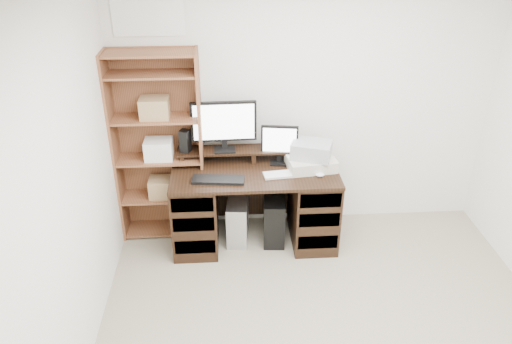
{
  "coord_description": "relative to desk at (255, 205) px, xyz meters",
  "views": [
    {
      "loc": [
        -0.73,
        -2.3,
        2.87
      ],
      "look_at": [
        -0.49,
        1.43,
        0.85
      ],
      "focal_mm": 35.0,
      "sensor_mm": 36.0,
      "label": 1
    }
  ],
  "objects": [
    {
      "name": "room",
      "position": [
        0.49,
        -1.64,
        0.86
      ],
      "size": [
        3.54,
        4.04,
        2.54
      ],
      "color": "gray",
      "rests_on": "ground"
    },
    {
      "name": "desk",
      "position": [
        0.0,
        0.0,
        0.0
      ],
      "size": [
        1.5,
        0.7,
        0.75
      ],
      "color": "black",
      "rests_on": "ground"
    },
    {
      "name": "riser_shelf",
      "position": [
        -0.0,
        0.21,
        0.45
      ],
      "size": [
        1.4,
        0.22,
        0.12
      ],
      "color": "black",
      "rests_on": "desk"
    },
    {
      "name": "monitor_wide",
      "position": [
        -0.26,
        0.2,
        0.74
      ],
      "size": [
        0.59,
        0.16,
        0.46
      ],
      "rotation": [
        0.0,
        0.0,
        0.03
      ],
      "color": "black",
      "rests_on": "riser_shelf"
    },
    {
      "name": "monitor_small",
      "position": [
        0.24,
        0.14,
        0.56
      ],
      "size": [
        0.34,
        0.15,
        0.37
      ],
      "rotation": [
        0.0,
        0.0,
        -0.15
      ],
      "color": "black",
      "rests_on": "desk"
    },
    {
      "name": "speaker",
      "position": [
        -0.62,
        0.19,
        0.59
      ],
      "size": [
        0.11,
        0.11,
        0.21
      ],
      "primitive_type": "cube",
      "rotation": [
        0.0,
        0.0,
        -0.41
      ],
      "color": "black",
      "rests_on": "riser_shelf"
    },
    {
      "name": "keyboard_black",
      "position": [
        -0.33,
        -0.17,
        0.37
      ],
      "size": [
        0.47,
        0.2,
        0.03
      ],
      "primitive_type": "cube",
      "rotation": [
        0.0,
        0.0,
        -0.11
      ],
      "color": "black",
      "rests_on": "desk"
    },
    {
      "name": "keyboard_white",
      "position": [
        0.28,
        -0.1,
        0.37
      ],
      "size": [
        0.43,
        0.18,
        0.02
      ],
      "primitive_type": "cube",
      "rotation": [
        0.0,
        0.0,
        0.12
      ],
      "color": "silver",
      "rests_on": "desk"
    },
    {
      "name": "mouse",
      "position": [
        0.57,
        -0.15,
        0.38
      ],
      "size": [
        0.09,
        0.06,
        0.03
      ],
      "primitive_type": "ellipsoid",
      "rotation": [
        0.0,
        0.0,
        0.14
      ],
      "color": "silver",
      "rests_on": "desk"
    },
    {
      "name": "printer",
      "position": [
        0.51,
        0.02,
        0.41
      ],
      "size": [
        0.46,
        0.37,
        0.11
      ],
      "primitive_type": "cube",
      "rotation": [
        0.0,
        0.0,
        0.12
      ],
      "color": "beige",
      "rests_on": "desk"
    },
    {
      "name": "basket",
      "position": [
        0.51,
        0.02,
        0.54
      ],
      "size": [
        0.41,
        0.35,
        0.15
      ],
      "primitive_type": "cube",
      "rotation": [
        0.0,
        0.0,
        -0.34
      ],
      "color": "#9DA3A8",
      "rests_on": "printer"
    },
    {
      "name": "tower_silver",
      "position": [
        -0.16,
        0.04,
        -0.18
      ],
      "size": [
        0.23,
        0.44,
        0.42
      ],
      "primitive_type": "cube",
      "rotation": [
        0.0,
        0.0,
        -0.1
      ],
      "color": "#B3B5BA",
      "rests_on": "ground"
    },
    {
      "name": "tower_black",
      "position": [
        0.19,
        0.03,
        -0.16
      ],
      "size": [
        0.23,
        0.47,
        0.46
      ],
      "rotation": [
        0.0,
        0.0,
        -0.07
      ],
      "color": "black",
      "rests_on": "ground"
    },
    {
      "name": "bookshelf",
      "position": [
        -0.86,
        0.21,
        0.53
      ],
      "size": [
        0.8,
        0.3,
        1.8
      ],
      "color": "brown",
      "rests_on": "ground"
    }
  ]
}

